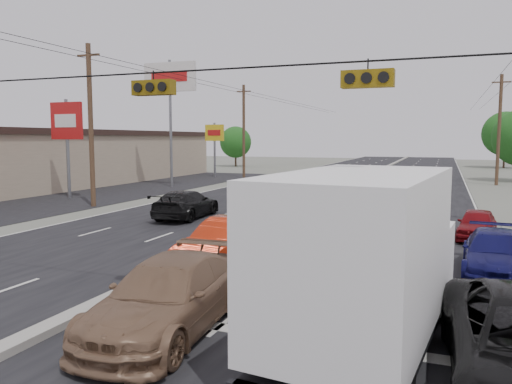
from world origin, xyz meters
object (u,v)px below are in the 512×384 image
(tree_left_far, at_px, (236,142))
(queue_car_a, at_px, (280,220))
(pole_sign_far, at_px, (215,137))
(queue_car_e, at_px, (477,225))
(oncoming_near, at_px, (186,204))
(box_truck, at_px, (368,261))
(queue_car_c, at_px, (376,209))
(tree_right_far, at_px, (505,134))
(oncoming_far, at_px, (263,189))
(pole_sign_mid, at_px, (67,126))
(utility_pole_left_c, at_px, (244,131))
(queue_car_d, at_px, (496,254))
(red_sedan, at_px, (229,243))
(tan_sedan, at_px, (168,297))
(queue_car_b, at_px, (393,234))
(pole_sign_billboard, at_px, (170,85))
(utility_pole_left_b, at_px, (91,125))
(utility_pole_right_c, at_px, (499,129))

(tree_left_far, height_order, queue_car_a, tree_left_far)
(pole_sign_far, relative_size, queue_car_e, 1.62)
(pole_sign_far, bearing_deg, oncoming_near, -67.53)
(box_truck, bearing_deg, pole_sign_far, 125.56)
(queue_car_c, relative_size, oncoming_near, 1.00)
(box_truck, distance_m, queue_car_a, 11.95)
(tree_right_far, distance_m, oncoming_near, 60.78)
(tree_right_far, height_order, oncoming_far, tree_right_far)
(pole_sign_mid, height_order, tree_left_far, pole_sign_mid)
(utility_pole_left_c, relative_size, pole_sign_mid, 1.43)
(pole_sign_mid, bearing_deg, queue_car_d, -23.50)
(box_truck, bearing_deg, red_sedan, 141.79)
(tan_sedan, bearing_deg, queue_car_e, 59.02)
(pole_sign_mid, xyz_separation_m, oncoming_far, (13.46, 3.51, -4.31))
(tree_left_far, height_order, red_sedan, tree_left_far)
(utility_pole_left_c, xyz_separation_m, queue_car_a, (13.90, -30.01, -4.38))
(red_sedan, bearing_deg, queue_car_e, 50.70)
(pole_sign_far, xyz_separation_m, queue_car_b, (22.28, -31.26, -3.74))
(pole_sign_mid, height_order, oncoming_far, pole_sign_mid)
(queue_car_d, bearing_deg, queue_car_b, 148.27)
(tree_right_far, xyz_separation_m, queue_car_a, (-14.60, -60.01, -4.23))
(tree_right_far, xyz_separation_m, queue_car_c, (-11.15, -54.99, -4.24))
(utility_pole_left_c, relative_size, oncoming_near, 1.94)
(pole_sign_billboard, relative_size, pole_sign_far, 1.83)
(tree_right_far, relative_size, red_sedan, 1.70)
(tan_sedan, distance_m, oncoming_near, 15.91)
(utility_pole_left_c, relative_size, pole_sign_far, 1.67)
(red_sedan, height_order, oncoming_near, red_sedan)
(queue_car_a, bearing_deg, tan_sedan, -82.95)
(oncoming_near, bearing_deg, red_sedan, 123.00)
(tree_right_far, bearing_deg, queue_car_c, -101.46)
(box_truck, bearing_deg, utility_pole_left_c, 121.66)
(utility_pole_left_b, distance_m, oncoming_near, 9.00)
(box_truck, distance_m, queue_car_c, 15.83)
(utility_pole_left_c, relative_size, red_sedan, 2.08)
(tree_right_far, height_order, queue_car_e, tree_right_far)
(utility_pole_left_c, distance_m, oncoming_far, 20.99)
(pole_sign_mid, xyz_separation_m, tree_left_far, (-5.00, 42.00, -1.40))
(utility_pole_left_c, height_order, tan_sedan, utility_pole_left_c)
(pole_sign_billboard, relative_size, queue_car_b, 2.72)
(utility_pole_left_c, xyz_separation_m, tree_left_far, (-9.50, 20.00, -1.39))
(utility_pole_right_c, distance_m, queue_car_c, 26.50)
(tree_right_far, height_order, box_truck, tree_right_far)
(pole_sign_far, height_order, box_truck, pole_sign_far)
(utility_pole_right_c, bearing_deg, utility_pole_left_b, -135.00)
(queue_car_b, bearing_deg, pole_sign_far, 128.93)
(tree_right_far, distance_m, queue_car_e, 58.10)
(queue_car_d, bearing_deg, queue_car_a, 159.60)
(tree_left_far, relative_size, queue_car_c, 1.19)
(utility_pole_left_c, distance_m, box_truck, 45.08)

